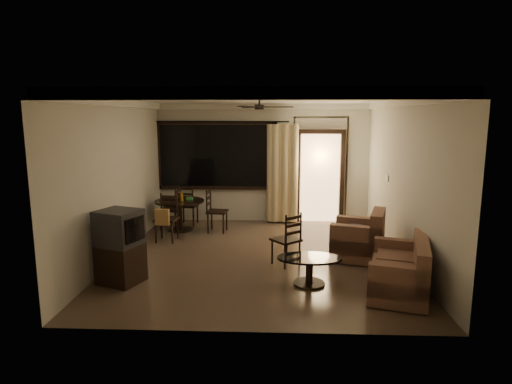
{
  "coord_description": "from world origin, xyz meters",
  "views": [
    {
      "loc": [
        0.25,
        -7.38,
        2.48
      ],
      "look_at": [
        -0.06,
        0.2,
        1.15
      ],
      "focal_mm": 30.0,
      "sensor_mm": 36.0,
      "label": 1
    }
  ],
  "objects_px": {
    "tv_cabinet": "(120,247)",
    "sofa": "(403,271)",
    "dining_chair_north": "(188,213)",
    "armchair": "(361,239)",
    "side_chair": "(286,249)",
    "coffee_table": "(309,266)",
    "dining_table": "(180,207)",
    "dining_chair_south": "(167,226)",
    "dining_chair_west": "(171,217)",
    "dining_chair_east": "(217,219)"
  },
  "relations": [
    {
      "from": "dining_chair_north",
      "to": "side_chair",
      "type": "distance_m",
      "value": 3.48
    },
    {
      "from": "sofa",
      "to": "coffee_table",
      "type": "relative_size",
      "value": 1.64
    },
    {
      "from": "dining_table",
      "to": "tv_cabinet",
      "type": "relative_size",
      "value": 0.97
    },
    {
      "from": "armchair",
      "to": "tv_cabinet",
      "type": "bearing_deg",
      "value": -144.46
    },
    {
      "from": "dining_chair_west",
      "to": "side_chair",
      "type": "relative_size",
      "value": 1.03
    },
    {
      "from": "tv_cabinet",
      "to": "sofa",
      "type": "bearing_deg",
      "value": 18.34
    },
    {
      "from": "dining_chair_west",
      "to": "tv_cabinet",
      "type": "relative_size",
      "value": 0.85
    },
    {
      "from": "dining_chair_west",
      "to": "sofa",
      "type": "height_order",
      "value": "dining_chair_west"
    },
    {
      "from": "dining_chair_west",
      "to": "dining_chair_south",
      "type": "bearing_deg",
      "value": 13.85
    },
    {
      "from": "dining_chair_south",
      "to": "side_chair",
      "type": "distance_m",
      "value": 2.72
    },
    {
      "from": "dining_table",
      "to": "dining_chair_west",
      "type": "relative_size",
      "value": 1.14
    },
    {
      "from": "dining_chair_north",
      "to": "tv_cabinet",
      "type": "distance_m",
      "value": 3.6
    },
    {
      "from": "dining_table",
      "to": "dining_chair_north",
      "type": "xyz_separation_m",
      "value": [
        0.08,
        0.52,
        -0.25
      ]
    },
    {
      "from": "dining_chair_south",
      "to": "dining_chair_north",
      "type": "relative_size",
      "value": 1.0
    },
    {
      "from": "tv_cabinet",
      "to": "coffee_table",
      "type": "relative_size",
      "value": 1.15
    },
    {
      "from": "dining_chair_south",
      "to": "dining_table",
      "type": "bearing_deg",
      "value": 89.87
    },
    {
      "from": "dining_table",
      "to": "coffee_table",
      "type": "xyz_separation_m",
      "value": [
        2.61,
        -3.03,
        -0.25
      ]
    },
    {
      "from": "dining_chair_south",
      "to": "dining_chair_north",
      "type": "distance_m",
      "value": 1.38
    },
    {
      "from": "armchair",
      "to": "dining_chair_east",
      "type": "bearing_deg",
      "value": 165.7
    },
    {
      "from": "sofa",
      "to": "armchair",
      "type": "distance_m",
      "value": 1.48
    },
    {
      "from": "dining_table",
      "to": "side_chair",
      "type": "relative_size",
      "value": 1.17
    },
    {
      "from": "tv_cabinet",
      "to": "armchair",
      "type": "height_order",
      "value": "tv_cabinet"
    },
    {
      "from": "dining_chair_south",
      "to": "coffee_table",
      "type": "distance_m",
      "value": 3.47
    },
    {
      "from": "sofa",
      "to": "coffee_table",
      "type": "xyz_separation_m",
      "value": [
        -1.31,
        0.23,
        -0.02
      ]
    },
    {
      "from": "tv_cabinet",
      "to": "side_chair",
      "type": "height_order",
      "value": "tv_cabinet"
    },
    {
      "from": "dining_table",
      "to": "dining_chair_south",
      "type": "relative_size",
      "value": 1.14
    },
    {
      "from": "dining_table",
      "to": "armchair",
      "type": "relative_size",
      "value": 1.0
    },
    {
      "from": "dining_chair_north",
      "to": "sofa",
      "type": "distance_m",
      "value": 5.38
    },
    {
      "from": "dining_table",
      "to": "tv_cabinet",
      "type": "bearing_deg",
      "value": -94.33
    },
    {
      "from": "dining_chair_north",
      "to": "sofa",
      "type": "height_order",
      "value": "dining_chair_north"
    },
    {
      "from": "dining_table",
      "to": "side_chair",
      "type": "height_order",
      "value": "side_chair"
    },
    {
      "from": "dining_chair_west",
      "to": "coffee_table",
      "type": "height_order",
      "value": "dining_chair_west"
    },
    {
      "from": "dining_chair_west",
      "to": "dining_chair_north",
      "type": "bearing_deg",
      "value": 151.26
    },
    {
      "from": "side_chair",
      "to": "dining_chair_north",
      "type": "bearing_deg",
      "value": -90.26
    },
    {
      "from": "dining_chair_east",
      "to": "sofa",
      "type": "relative_size",
      "value": 0.6
    },
    {
      "from": "dining_chair_west",
      "to": "dining_chair_east",
      "type": "distance_m",
      "value": 1.07
    },
    {
      "from": "dining_chair_south",
      "to": "tv_cabinet",
      "type": "relative_size",
      "value": 0.85
    },
    {
      "from": "dining_chair_west",
      "to": "dining_chair_east",
      "type": "bearing_deg",
      "value": 86.67
    },
    {
      "from": "dining_table",
      "to": "dining_chair_south",
      "type": "xyz_separation_m",
      "value": [
        -0.09,
        -0.85,
        -0.23
      ]
    },
    {
      "from": "dining_chair_north",
      "to": "armchair",
      "type": "xyz_separation_m",
      "value": [
        3.54,
        -2.33,
        0.08
      ]
    },
    {
      "from": "dining_chair_east",
      "to": "dining_chair_north",
      "type": "distance_m",
      "value": 0.96
    },
    {
      "from": "dining_chair_south",
      "to": "dining_chair_east",
      "type": "bearing_deg",
      "value": 45.7
    },
    {
      "from": "dining_chair_east",
      "to": "coffee_table",
      "type": "distance_m",
      "value": 3.44
    },
    {
      "from": "armchair",
      "to": "side_chair",
      "type": "height_order",
      "value": "side_chair"
    },
    {
      "from": "coffee_table",
      "to": "dining_chair_west",
      "type": "bearing_deg",
      "value": 132.3
    },
    {
      "from": "dining_chair_west",
      "to": "tv_cabinet",
      "type": "height_order",
      "value": "tv_cabinet"
    },
    {
      "from": "dining_chair_south",
      "to": "tv_cabinet",
      "type": "bearing_deg",
      "value": -87.94
    },
    {
      "from": "dining_chair_west",
      "to": "dining_chair_north",
      "type": "relative_size",
      "value": 1.0
    },
    {
      "from": "sofa",
      "to": "side_chair",
      "type": "relative_size",
      "value": 1.73
    },
    {
      "from": "sofa",
      "to": "dining_table",
      "type": "bearing_deg",
      "value": 156.73
    }
  ]
}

